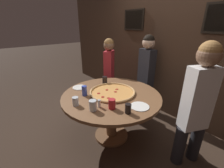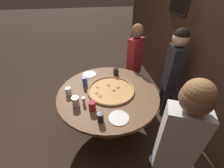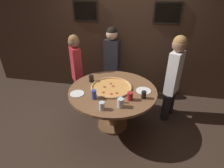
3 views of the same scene
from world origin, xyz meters
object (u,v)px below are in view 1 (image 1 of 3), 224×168
Objects in this scene: giant_pizza at (112,92)px; diner_far_right at (198,102)px; dining_table at (111,104)px; drink_cup_by_shaker at (128,109)px; drink_cup_far_left at (112,104)px; white_plate_near_front at (140,106)px; drink_cup_near_left at (93,105)px; white_plate_right_side at (80,87)px; diner_side_right at (146,70)px; drink_cup_near_right at (84,91)px; drink_cup_centre_back at (75,101)px; drink_cup_beside_pizza at (105,80)px; condiment_shaker at (99,103)px; diner_far_left at (109,69)px.

diner_far_right reaches higher than giant_pizza.
drink_cup_by_shaker is (0.49, -0.16, 0.21)m from dining_table.
drink_cup_far_left reaches higher than white_plate_near_front.
drink_cup_far_left is 0.97m from diner_far_right.
drink_cup_near_left is (0.19, -0.43, 0.22)m from dining_table.
giant_pizza is 0.52m from white_plate_near_front.
dining_table is at bearing 24.53° from white_plate_right_side.
diner_side_right is at bearing 125.10° from white_plate_near_front.
drink_cup_near_right is 0.31m from white_plate_right_side.
drink_cup_centre_back is at bearing -156.31° from drink_cup_near_left.
drink_cup_far_left reaches higher than drink_cup_by_shaker.
drink_cup_beside_pizza is at bearing 170.80° from white_plate_near_front.
giant_pizza is 0.53m from drink_cup_near_left.
drink_cup_far_left is 0.52m from drink_cup_near_right.
dining_table is 10.03× the size of drink_cup_near_right.
drink_cup_far_left is 0.83m from drink_cup_beside_pizza.
dining_table is 0.93× the size of diner_side_right.
drink_cup_centre_back is 1.59m from diner_side_right.
diner_side_right reaches higher than condiment_shaker.
diner_side_right is (-0.00, 1.36, 0.04)m from drink_cup_near_right.
diner_side_right is at bearing 96.30° from drink_cup_centre_back.
diner_side_right is at bearing 105.91° from condiment_shaker.
drink_cup_near_right is (-0.41, 0.12, 0.01)m from drink_cup_near_left.
drink_cup_near_left is 1.54m from diner_side_right.
white_plate_near_front is at bearing 26.92° from drink_cup_near_right.
drink_cup_centre_back is 0.30m from condiment_shaker.
drink_cup_far_left reaches higher than drink_cup_centre_back.
drink_cup_beside_pizza is at bearing 138.00° from condiment_shaker.
drink_cup_beside_pizza is (-0.60, 0.63, -0.01)m from drink_cup_near_left.
giant_pizza is at bearing -42.12° from diner_far_right.
drink_cup_near_left is at bearing -46.22° from drink_cup_beside_pizza.
dining_table is at bearing -174.44° from white_plate_near_front.
diner_side_right reaches higher than drink_cup_near_right.
giant_pizza is 4.79× the size of drink_cup_near_right.
drink_cup_beside_pizza is 0.79m from condiment_shaker.
giant_pizza is 0.58m from drink_cup_centre_back.
diner_far_right is (1.38, 0.27, 0.07)m from drink_cup_beside_pizza.
condiment_shaker reaches higher than dining_table.
white_plate_right_side is 1.32m from diner_side_right.
drink_cup_near_right is at bearing -68.89° from drink_cup_beside_pizza.
drink_cup_beside_pizza is 0.82m from drink_cup_centre_back.
white_plate_right_side is 0.93× the size of white_plate_near_front.
diner_side_right is (-0.19, 1.00, 0.10)m from giant_pizza.
dining_table is 6.44× the size of white_plate_right_side.
diner_far_left reaches higher than drink_cup_near_left.
drink_cup_beside_pizza is at bearing -53.66° from diner_far_right.
dining_table is 12.18× the size of drink_cup_beside_pizza.
white_plate_near_front is at bearing 5.56° from dining_table.
drink_cup_beside_pizza is 0.49× the size of white_plate_near_front.
dining_table is 1.09m from diner_far_left.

